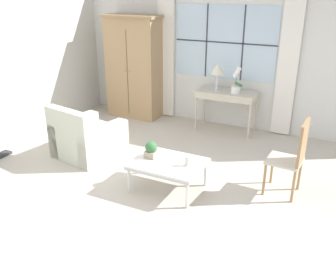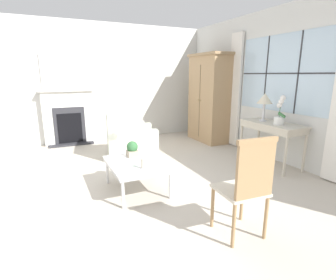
{
  "view_description": "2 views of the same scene",
  "coord_description": "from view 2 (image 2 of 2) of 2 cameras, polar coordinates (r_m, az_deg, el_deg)",
  "views": [
    {
      "loc": [
        2.26,
        -3.94,
        2.66
      ],
      "look_at": [
        0.13,
        0.34,
        0.65
      ],
      "focal_mm": 40.0,
      "sensor_mm": 36.0,
      "label": 1
    },
    {
      "loc": [
        3.55,
        -0.92,
        1.61
      ],
      "look_at": [
        0.03,
        0.72,
        0.63
      ],
      "focal_mm": 28.0,
      "sensor_mm": 36.0,
      "label": 2
    }
  ],
  "objects": [
    {
      "name": "potted_plant_small",
      "position": [
        3.91,
        -7.77,
        -1.96
      ],
      "size": [
        0.17,
        0.17,
        0.23
      ],
      "color": "tan",
      "rests_on": "coffee_table"
    },
    {
      "name": "potted_orchid",
      "position": [
        4.79,
        23.15,
        5.29
      ],
      "size": [
        0.21,
        0.16,
        0.5
      ],
      "color": "white",
      "rests_on": "console_table"
    },
    {
      "name": "armoire",
      "position": [
        6.5,
        8.94,
        8.98
      ],
      "size": [
        1.18,
        0.59,
        2.09
      ],
      "color": "tan",
      "rests_on": "ground_plane"
    },
    {
      "name": "wall_left",
      "position": [
        6.76,
        -12.23,
        12.01
      ],
      "size": [
        0.06,
        7.2,
        2.8
      ],
      "primitive_type": "cube",
      "color": "silver",
      "rests_on": "ground_plane"
    },
    {
      "name": "ground_plane",
      "position": [
        4.0,
        -9.7,
        -9.81
      ],
      "size": [
        14.0,
        14.0,
        0.0
      ],
      "primitive_type": "plane",
      "color": "#BCB2A3"
    },
    {
      "name": "console_table",
      "position": [
        5.0,
        21.73,
        2.49
      ],
      "size": [
        1.14,
        0.52,
        0.78
      ],
      "color": "beige",
      "rests_on": "ground_plane"
    },
    {
      "name": "pillar_candle",
      "position": [
        3.41,
        -5.38,
        -5.19
      ],
      "size": [
        0.09,
        0.09,
        0.15
      ],
      "color": "silver",
      "rests_on": "coffee_table"
    },
    {
      "name": "wall_back_windowed",
      "position": [
        5.31,
        23.44,
        10.64
      ],
      "size": [
        7.2,
        0.14,
        2.8
      ],
      "color": "silver",
      "rests_on": "ground_plane"
    },
    {
      "name": "coffee_table",
      "position": [
        3.7,
        -6.89,
        -5.43
      ],
      "size": [
        0.96,
        0.74,
        0.42
      ],
      "color": "silver",
      "rests_on": "ground_plane"
    },
    {
      "name": "fireplace",
      "position": [
        6.53,
        -20.85,
        5.3
      ],
      "size": [
        0.34,
        1.19,
        2.05
      ],
      "color": "#2D2D33",
      "rests_on": "ground_plane"
    },
    {
      "name": "side_chair_wooden",
      "position": [
        2.66,
        16.83,
        -8.92
      ],
      "size": [
        0.46,
        0.46,
        1.06
      ],
      "color": "beige",
      "rests_on": "ground_plane"
    },
    {
      "name": "table_lamp",
      "position": [
        5.04,
        20.32,
        8.27
      ],
      "size": [
        0.28,
        0.28,
        0.51
      ],
      "color": "silver",
      "rests_on": "console_table"
    },
    {
      "name": "armchair_upholstered",
      "position": [
        5.38,
        -8.36,
        -0.3
      ],
      "size": [
        1.05,
        1.09,
        0.88
      ],
      "color": "beige",
      "rests_on": "ground_plane"
    }
  ]
}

